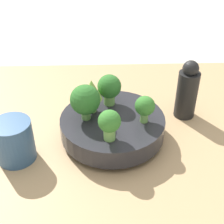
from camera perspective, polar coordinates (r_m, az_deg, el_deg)
name	(u,v)px	position (r m, az deg, el deg)	size (l,w,h in m)	color
ground_plane	(103,150)	(0.81, -1.67, -7.04)	(6.00, 6.00, 0.00)	beige
table	(103,144)	(0.80, -1.70, -5.88)	(1.14, 0.82, 0.04)	tan
bowl	(112,127)	(0.76, 0.00, -2.79)	(0.25, 0.25, 0.06)	#28282D
broccoli_floret_left	(84,101)	(0.71, -5.05, 2.02)	(0.07, 0.07, 0.09)	#609347
broccoli_floret_right	(144,107)	(0.71, 5.92, 0.95)	(0.05, 0.05, 0.07)	#7AB256
broccoli_floret_front	(109,123)	(0.66, -0.59, -2.03)	(0.05, 0.05, 0.07)	#7AB256
romanesco_piece_far	(91,91)	(0.74, -3.84, 3.81)	(0.05, 0.05, 0.09)	#7AB256
broccoli_floret_back	(109,88)	(0.77, -0.60, 4.48)	(0.06, 0.06, 0.08)	#7AB256
cup	(13,141)	(0.73, -17.59, -5.06)	(0.09, 0.09, 0.10)	#33567F
pepper_mill	(187,91)	(0.84, 13.49, 3.77)	(0.06, 0.06, 0.16)	black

